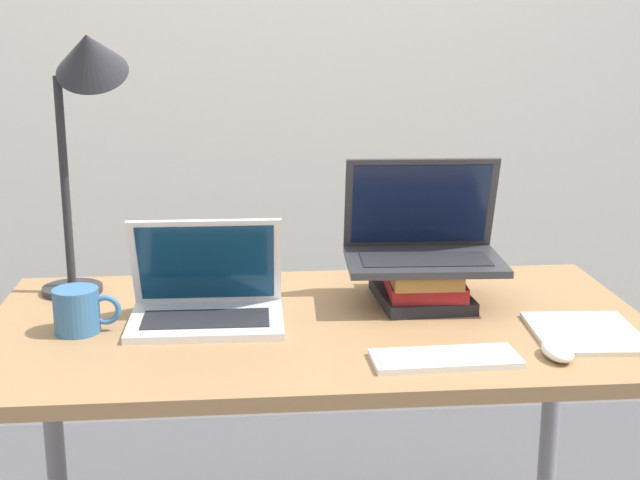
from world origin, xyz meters
name	(u,v)px	position (x,y,z in m)	size (l,w,h in m)	color
wall_back	(288,27)	(0.00, 1.53, 1.35)	(8.00, 0.05, 2.70)	silver
desk	(319,358)	(0.00, 0.38, 0.67)	(1.42, 0.76, 0.75)	#9E754C
laptop_left	(206,301)	(-0.24, 0.40, 0.80)	(0.33, 0.24, 0.22)	silver
book_stack	(421,282)	(0.25, 0.50, 0.80)	(0.21, 0.26, 0.09)	black
laptop_on_books	(423,242)	(0.25, 0.50, 0.89)	(0.36, 0.25, 0.23)	#333338
wireless_keyboard	(445,358)	(0.22, 0.13, 0.76)	(0.28, 0.12, 0.01)	white
mouse	(557,351)	(0.44, 0.13, 0.77)	(0.06, 0.10, 0.03)	white
notepad	(585,333)	(0.54, 0.25, 0.76)	(0.23, 0.25, 0.01)	silver
mug	(78,311)	(-0.50, 0.36, 0.80)	(0.14, 0.09, 0.09)	teal
desk_lamp	(86,87)	(-0.50, 0.60, 1.24)	(0.23, 0.20, 0.64)	#28282D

